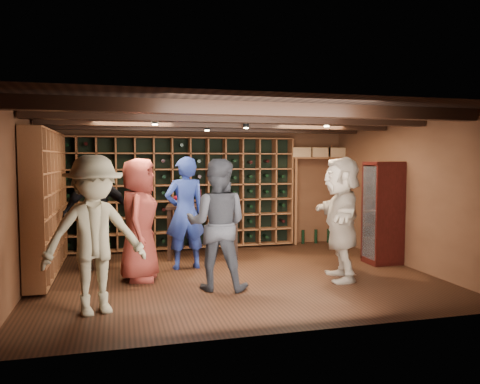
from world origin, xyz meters
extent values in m
plane|color=black|center=(0.00, 0.00, 0.00)|extent=(6.00, 6.00, 0.00)
plane|color=brown|center=(0.00, 2.50, 1.25)|extent=(6.00, 0.00, 6.00)
plane|color=brown|center=(0.00, -2.50, 1.25)|extent=(6.00, 0.00, 6.00)
plane|color=brown|center=(-3.00, 0.00, 1.25)|extent=(0.00, 5.00, 5.00)
plane|color=brown|center=(3.00, 0.00, 1.25)|extent=(0.00, 5.00, 5.00)
plane|color=black|center=(0.00, 0.00, 2.50)|extent=(6.00, 6.00, 0.00)
cube|color=black|center=(0.00, -1.60, 2.42)|extent=(5.90, 0.18, 0.16)
cube|color=black|center=(0.00, -0.50, 2.42)|extent=(5.90, 0.18, 0.16)
cube|color=black|center=(0.00, 0.60, 2.42)|extent=(5.90, 0.18, 0.16)
cube|color=black|center=(0.00, 1.70, 2.42)|extent=(5.90, 0.18, 0.16)
cylinder|color=black|center=(-1.20, 0.00, 2.39)|extent=(0.10, 0.10, 0.10)
cylinder|color=black|center=(0.30, 0.40, 2.39)|extent=(0.10, 0.10, 0.10)
cylinder|color=black|center=(1.40, -0.30, 2.39)|extent=(0.10, 0.10, 0.10)
cylinder|color=black|center=(-0.20, 1.20, 2.39)|extent=(0.10, 0.10, 0.10)
cube|color=brown|center=(-0.52, 2.33, 1.15)|extent=(4.65, 0.30, 2.20)
cube|color=black|center=(-0.52, 2.33, 1.15)|extent=(4.56, 0.02, 2.16)
cube|color=brown|center=(-2.83, 0.82, 1.15)|extent=(0.30, 2.65, 2.20)
cube|color=black|center=(-2.83, 0.82, 1.15)|extent=(0.29, 0.02, 2.16)
cube|color=brown|center=(2.40, 2.32, 1.85)|extent=(1.15, 0.32, 0.04)
cube|color=brown|center=(2.92, 2.32, 0.93)|extent=(0.05, 0.28, 1.85)
cube|color=brown|center=(1.88, 2.32, 0.93)|extent=(0.05, 0.28, 1.85)
cube|color=tan|center=(2.00, 2.32, 1.97)|extent=(0.40, 0.30, 0.20)
cube|color=tan|center=(2.45, 2.32, 1.97)|extent=(0.40, 0.30, 0.20)
cube|color=tan|center=(2.80, 2.32, 1.97)|extent=(0.40, 0.30, 0.20)
cube|color=#350C0A|center=(2.72, 0.20, 0.05)|extent=(0.55, 0.50, 0.10)
cube|color=#350C0A|center=(2.72, 0.20, 0.90)|extent=(0.55, 0.50, 1.70)
cube|color=white|center=(2.46, 0.20, 0.90)|extent=(0.01, 0.46, 1.60)
cube|color=#350C0A|center=(2.72, 0.20, 0.90)|extent=(0.50, 0.44, 0.02)
sphere|color=#59260C|center=(2.70, 0.20, 1.00)|extent=(0.18, 0.18, 0.18)
imported|color=navy|center=(-0.67, 0.68, 0.93)|extent=(0.73, 0.52, 1.86)
imported|color=black|center=(-0.41, -0.67, 0.91)|extent=(1.07, 0.96, 1.83)
imported|color=maroon|center=(-1.45, 0.11, 0.92)|extent=(0.76, 1.00, 1.84)
imported|color=black|center=(-2.08, 0.93, 0.92)|extent=(1.14, 0.61, 1.84)
imported|color=gray|center=(-2.02, -1.33, 0.94)|extent=(1.36, 1.01, 1.87)
imported|color=gray|center=(1.52, -0.60, 0.93)|extent=(0.97, 1.81, 1.86)
cube|color=black|center=(-0.24, 1.47, 0.95)|extent=(1.40, 0.87, 0.05)
cube|color=black|center=(-0.88, 1.31, 0.47)|extent=(0.08, 0.08, 0.93)
cube|color=black|center=(0.30, 1.10, 0.47)|extent=(0.08, 0.08, 0.93)
cube|color=black|center=(-0.78, 1.84, 0.47)|extent=(0.08, 0.08, 0.93)
cube|color=black|center=(0.39, 1.63, 0.47)|extent=(0.08, 0.08, 0.93)
cylinder|color=black|center=(-0.55, 1.58, 1.12)|extent=(0.07, 0.07, 0.28)
cylinder|color=black|center=(-0.28, 1.53, 1.12)|extent=(0.07, 0.07, 0.28)
cylinder|color=black|center=(0.04, 1.47, 1.12)|extent=(0.07, 0.07, 0.28)
camera|label=1|loc=(-1.72, -7.01, 1.82)|focal=35.00mm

